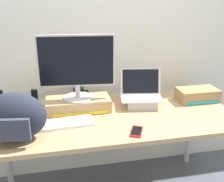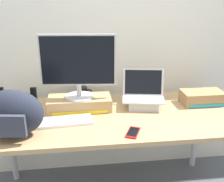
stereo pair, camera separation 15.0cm
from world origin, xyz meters
TOP-DOWN VIEW (x-y plane):
  - back_wall at (0.00, 0.51)m, footprint 7.00×0.10m
  - desk at (0.00, 0.00)m, footprint 1.76×0.81m
  - toner_box_yellow at (-0.23, 0.13)m, footprint 0.47×0.22m
  - desktop_monitor at (-0.23, 0.13)m, footprint 0.54×0.22m
  - open_laptop at (0.25, 0.12)m, footprint 0.34×0.26m
  - external_keyboard at (-0.38, -0.10)m, footprint 0.47×0.18m
  - messenger_backpack at (-0.63, -0.22)m, footprint 0.40×0.28m
  - coffee_mug at (-0.21, 0.33)m, footprint 0.13×0.09m
  - cell_phone at (0.10, -0.29)m, footprint 0.12×0.16m
  - plush_toy at (-0.68, 0.24)m, footprint 0.10×0.10m
  - toner_box_cyan at (0.73, 0.12)m, footprint 0.32×0.18m

SIDE VIEW (x-z plane):
  - desk at x=0.00m, z-range 0.30..1.04m
  - cell_phone at x=0.10m, z-range 0.74..0.75m
  - external_keyboard at x=-0.38m, z-range 0.74..0.76m
  - toner_box_yellow at x=-0.23m, z-range 0.74..0.84m
  - toner_box_cyan at x=0.73m, z-range 0.74..0.84m
  - plush_toy at x=-0.68m, z-range 0.74..0.85m
  - coffee_mug at x=-0.21m, z-range 0.74..0.85m
  - open_laptop at x=0.25m, z-range 0.66..0.94m
  - messenger_backpack at x=-0.63m, z-range 0.74..1.03m
  - desktop_monitor at x=-0.23m, z-range 0.85..1.31m
  - back_wall at x=0.00m, z-range 0.00..2.60m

